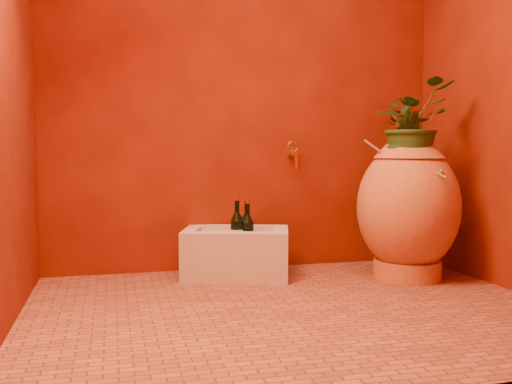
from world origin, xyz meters
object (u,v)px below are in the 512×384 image
object	(u,v)px
wine_bottle_b	(248,233)
wall_tap	(294,154)
amphora	(408,207)
stone_basin	(236,254)
wine_bottle_c	(247,232)
wine_bottle_a	(237,232)

from	to	relation	value
wine_bottle_b	wall_tap	size ratio (longest dim) A/B	1.76
wine_bottle_b	wall_tap	world-z (taller)	wall_tap
amphora	wine_bottle_b	distance (m)	0.95
amphora	stone_basin	distance (m)	1.05
stone_basin	wine_bottle_c	world-z (taller)	wine_bottle_c
stone_basin	wine_bottle_a	bearing A→B (deg)	-96.00
amphora	wall_tap	world-z (taller)	amphora
stone_basin	wall_tap	distance (m)	0.74
stone_basin	wine_bottle_c	bearing A→B (deg)	-36.18
amphora	wine_bottle_c	size ratio (longest dim) A/B	2.68
wine_bottle_a	wine_bottle_c	bearing A→B (deg)	3.25
wine_bottle_a	wall_tap	size ratio (longest dim) A/B	1.88
wine_bottle_b	wine_bottle_c	xyz separation A→B (m)	(-0.00, 0.01, 0.00)
wine_bottle_b	wall_tap	xyz separation A→B (m)	(0.35, 0.21, 0.47)
wine_bottle_b	wall_tap	distance (m)	0.62
amphora	wine_bottle_b	size ratio (longest dim) A/B	2.79
amphora	wine_bottle_b	bearing A→B (deg)	164.98
amphora	wine_bottle_a	size ratio (longest dim) A/B	2.61
wine_bottle_b	stone_basin	bearing A→B (deg)	137.22
stone_basin	wine_bottle_b	xyz separation A→B (m)	(0.06, -0.05, 0.13)
wine_bottle_a	wine_bottle_b	xyz separation A→B (m)	(0.06, -0.01, -0.01)
amphora	stone_basin	size ratio (longest dim) A/B	1.20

